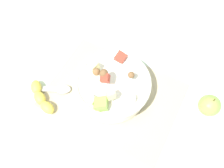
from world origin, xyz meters
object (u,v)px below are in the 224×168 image
at_px(serving_spoon, 47,89).
at_px(whole_apple, 209,105).
at_px(banana_whole, 41,97).
at_px(salad_bowl, 112,85).

bearing_deg(serving_spoon, whole_apple, -159.71).
height_order(serving_spoon, whole_apple, whole_apple).
relative_size(serving_spoon, banana_whole, 1.62).
bearing_deg(serving_spoon, salad_bowl, -153.43).
height_order(salad_bowl, whole_apple, salad_bowl).
bearing_deg(banana_whole, whole_apple, -155.89).
bearing_deg(whole_apple, banana_whole, 24.11).
xyz_separation_m(whole_apple, banana_whole, (0.52, 0.23, -0.02)).
relative_size(salad_bowl, banana_whole, 1.83).
bearing_deg(salad_bowl, serving_spoon, 26.57).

